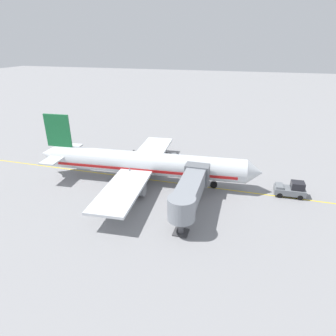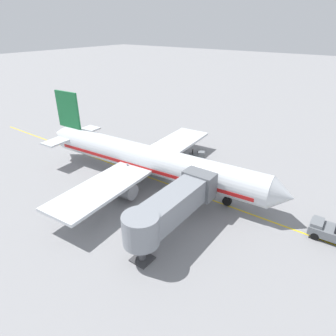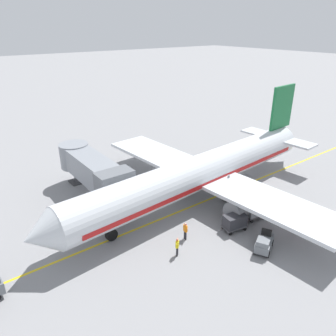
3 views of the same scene
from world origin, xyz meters
TOP-DOWN VIEW (x-y plane):
  - ground_plane at (0.00, 0.00)m, footprint 400.00×400.00m
  - gate_lead_in_line at (0.00, 0.00)m, footprint 0.24×80.00m
  - parked_airliner at (0.76, -1.45)m, footprint 30.30×37.35m
  - jet_bridge at (8.14, 7.75)m, footprint 12.59×3.50m
  - pushback_tractor at (-0.67, 21.48)m, footprint 2.37×4.48m
  - baggage_tug_lead at (-9.15, 0.36)m, footprint 2.20×2.77m
  - baggage_tug_trailing at (-8.46, -6.40)m, footprint 1.45×2.58m
  - baggage_cart_front at (-5.61, 0.11)m, footprint 1.65×2.97m
  - baggage_cart_second_in_train at (-5.42, -3.05)m, footprint 1.65×2.97m
  - ground_crew_wing_walker at (-5.27, 6.65)m, footprint 0.54×0.61m
  - ground_crew_loader at (-3.96, 4.69)m, footprint 0.73×0.31m

SIDE VIEW (x-z plane):
  - ground_plane at x=0.00m, z-range 0.00..0.00m
  - gate_lead_in_line at x=0.00m, z-range 0.00..0.01m
  - baggage_tug_lead at x=-9.15m, z-range -0.10..1.52m
  - baggage_tug_trailing at x=-8.46m, z-range -0.10..1.52m
  - baggage_cart_front at x=-5.61m, z-range 0.16..1.74m
  - baggage_cart_second_in_train at x=-5.42m, z-range 0.16..1.74m
  - ground_crew_wing_walker at x=-5.27m, z-range 0.11..1.80m
  - ground_crew_loader at x=-3.96m, z-range 0.11..1.80m
  - pushback_tractor at x=-0.67m, z-range -0.10..2.30m
  - parked_airliner at x=0.76m, z-range -2.13..8.50m
  - jet_bridge at x=8.14m, z-range 0.96..5.94m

